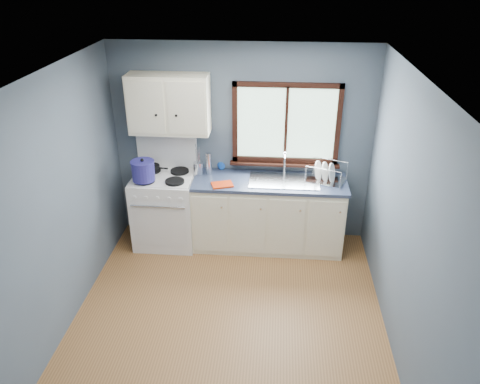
# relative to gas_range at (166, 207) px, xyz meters

# --- Properties ---
(floor) EXTENTS (3.20, 3.60, 0.02)m
(floor) POSITION_rel_gas_range_xyz_m (0.95, -1.47, -0.50)
(floor) COLOR #996636
(floor) RESTS_ON ground
(ceiling) EXTENTS (3.20, 3.60, 0.02)m
(ceiling) POSITION_rel_gas_range_xyz_m (0.95, -1.47, 2.02)
(ceiling) COLOR white
(ceiling) RESTS_ON wall_back
(wall_back) EXTENTS (3.20, 0.02, 2.50)m
(wall_back) POSITION_rel_gas_range_xyz_m (0.95, 0.34, 0.76)
(wall_back) COLOR #4E5A66
(wall_back) RESTS_ON ground
(wall_front) EXTENTS (3.20, 0.02, 2.50)m
(wall_front) POSITION_rel_gas_range_xyz_m (0.95, -3.28, 0.76)
(wall_front) COLOR #4E5A66
(wall_front) RESTS_ON ground
(wall_left) EXTENTS (0.02, 3.60, 2.50)m
(wall_left) POSITION_rel_gas_range_xyz_m (-0.66, -1.47, 0.76)
(wall_left) COLOR #4E5A66
(wall_left) RESTS_ON ground
(wall_right) EXTENTS (0.02, 3.60, 2.50)m
(wall_right) POSITION_rel_gas_range_xyz_m (2.56, -1.47, 0.76)
(wall_right) COLOR #4E5A66
(wall_right) RESTS_ON ground
(gas_range) EXTENTS (0.76, 0.69, 1.36)m
(gas_range) POSITION_rel_gas_range_xyz_m (0.00, 0.00, 0.00)
(gas_range) COLOR white
(gas_range) RESTS_ON floor
(base_cabinets) EXTENTS (1.85, 0.60, 0.88)m
(base_cabinets) POSITION_rel_gas_range_xyz_m (1.31, 0.02, -0.08)
(base_cabinets) COLOR #F4ECC8
(base_cabinets) RESTS_ON floor
(countertop) EXTENTS (1.89, 0.64, 0.04)m
(countertop) POSITION_rel_gas_range_xyz_m (1.31, 0.02, 0.41)
(countertop) COLOR #252F47
(countertop) RESTS_ON base_cabinets
(sink) EXTENTS (0.84, 0.46, 0.44)m
(sink) POSITION_rel_gas_range_xyz_m (1.49, 0.02, 0.37)
(sink) COLOR silver
(sink) RESTS_ON countertop
(window) EXTENTS (1.36, 0.10, 1.03)m
(window) POSITION_rel_gas_range_xyz_m (1.48, 0.30, 0.98)
(window) COLOR #9EC6A8
(window) RESTS_ON wall_back
(upper_cabinets) EXTENTS (0.95, 0.35, 0.70)m
(upper_cabinets) POSITION_rel_gas_range_xyz_m (0.10, 0.15, 1.31)
(upper_cabinets) COLOR #F4ECC8
(upper_cabinets) RESTS_ON wall_back
(skillet) EXTENTS (0.34, 0.24, 0.04)m
(skillet) POSITION_rel_gas_range_xyz_m (-0.18, 0.15, 0.49)
(skillet) COLOR black
(skillet) RESTS_ON gas_range
(stockpot) EXTENTS (0.34, 0.34, 0.28)m
(stockpot) POSITION_rel_gas_range_xyz_m (-0.19, -0.17, 0.59)
(stockpot) COLOR navy
(stockpot) RESTS_ON gas_range
(utensil_crock) EXTENTS (0.16, 0.16, 0.40)m
(utensil_crock) POSITION_rel_gas_range_xyz_m (0.42, 0.13, 0.51)
(utensil_crock) COLOR silver
(utensil_crock) RESTS_ON countertop
(thermos) EXTENTS (0.09, 0.09, 0.28)m
(thermos) POSITION_rel_gas_range_xyz_m (0.55, 0.13, 0.57)
(thermos) COLOR silver
(thermos) RESTS_ON countertop
(soap_bottle) EXTENTS (0.12, 0.12, 0.23)m
(soap_bottle) POSITION_rel_gas_range_xyz_m (0.70, 0.27, 0.54)
(soap_bottle) COLOR #1549AF
(soap_bottle) RESTS_ON countertop
(dish_towel) EXTENTS (0.29, 0.25, 0.02)m
(dish_towel) POSITION_rel_gas_range_xyz_m (0.75, -0.16, 0.44)
(dish_towel) COLOR red
(dish_towel) RESTS_ON countertop
(dish_rack) EXTENTS (0.54, 0.47, 0.23)m
(dish_rack) POSITION_rel_gas_range_xyz_m (1.98, 0.08, 0.49)
(dish_rack) COLOR silver
(dish_rack) RESTS_ON countertop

